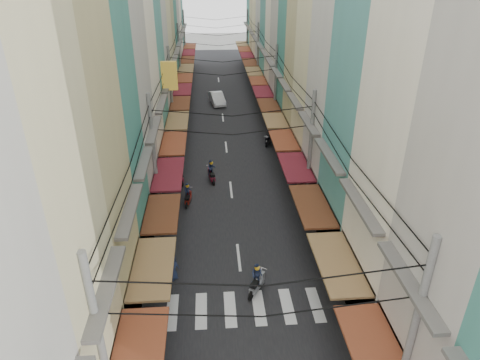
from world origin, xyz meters
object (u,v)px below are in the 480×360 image
white_car (217,104)px  traffic_sign (355,255)px  market_umbrella (389,257)px  bicycle (367,253)px

white_car → traffic_sign: traffic_sign is taller
white_car → market_umbrella: market_umbrella is taller
bicycle → white_car: bearing=14.1°
bicycle → market_umbrella: 4.21m
traffic_sign → market_umbrella: bearing=-19.2°
market_umbrella → bicycle: bearing=83.3°
bicycle → market_umbrella: market_umbrella is taller
market_umbrella → traffic_sign: bearing=160.8°
market_umbrella → traffic_sign: 1.59m
white_car → bicycle: 30.08m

